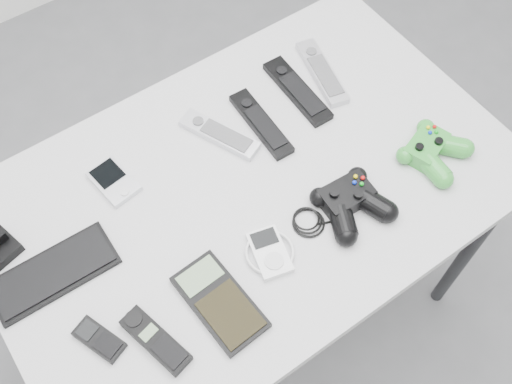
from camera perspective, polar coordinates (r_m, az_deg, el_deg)
floor at (r=1.93m, az=3.14°, el=-11.94°), size 3.50×3.50×0.00m
desk at (r=1.32m, az=-0.53°, el=-0.86°), size 1.11×0.72×0.75m
pda_keyboard at (r=1.23m, az=-18.72°, el=-7.26°), size 0.24×0.11×0.01m
pda at (r=1.29m, az=-13.39°, el=1.00°), size 0.08×0.12×0.02m
remote_silver_a at (r=1.33m, az=-3.50°, el=5.54°), size 0.12×0.19×0.02m
remote_black_a at (r=1.34m, az=0.48°, el=6.57°), size 0.05×0.20×0.02m
remote_black_b at (r=1.41m, az=3.95°, el=9.64°), size 0.06×0.21×0.02m
remote_silver_b at (r=1.45m, az=6.29°, el=11.31°), size 0.09×0.21×0.02m
mobile_phone at (r=1.15m, az=-14.72°, el=-13.40°), size 0.08×0.11×0.02m
cordless_handset at (r=1.13m, az=-9.54°, el=-13.74°), size 0.08×0.15×0.02m
calculator at (r=1.14m, az=-3.49°, el=-10.39°), size 0.11×0.20×0.02m
mp3_player at (r=1.18m, az=1.31°, el=-5.75°), size 0.12×0.13×0.02m
controller_black at (r=1.23m, az=9.00°, el=-0.84°), size 0.26×0.17×0.05m
controller_green at (r=1.34m, az=16.42°, el=3.92°), size 0.18×0.18×0.05m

